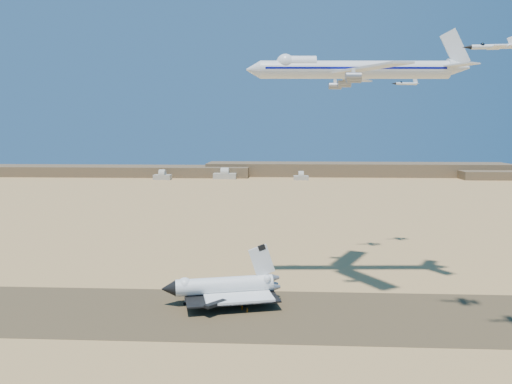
{
  "coord_description": "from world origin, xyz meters",
  "views": [
    {
      "loc": [
        15.94,
        -168.65,
        64.35
      ],
      "look_at": [
        6.54,
        8.0,
        42.29
      ],
      "focal_mm": 35.0,
      "sensor_mm": 36.0,
      "label": 1
    }
  ],
  "objects_px": {
    "crew_b": "(242,308)",
    "chase_jet_c": "(374,76)",
    "chase_jet_d": "(406,84)",
    "crew_c": "(242,308)",
    "shuttle": "(223,287)",
    "carrier_747": "(348,70)",
    "chase_jet_a": "(492,46)",
    "crew_a": "(247,310)"
  },
  "relations": [
    {
      "from": "carrier_747",
      "to": "crew_b",
      "type": "distance_m",
      "value": 100.01
    },
    {
      "from": "crew_b",
      "to": "chase_jet_c",
      "type": "height_order",
      "value": "chase_jet_c"
    },
    {
      "from": "shuttle",
      "to": "chase_jet_c",
      "type": "distance_m",
      "value": 128.58
    },
    {
      "from": "crew_b",
      "to": "shuttle",
      "type": "bearing_deg",
      "value": 14.47
    },
    {
      "from": "carrier_747",
      "to": "crew_c",
      "type": "distance_m",
      "value": 100.05
    },
    {
      "from": "chase_jet_a",
      "to": "chase_jet_d",
      "type": "relative_size",
      "value": 1.09
    },
    {
      "from": "chase_jet_d",
      "to": "crew_b",
      "type": "bearing_deg",
      "value": -139.97
    },
    {
      "from": "carrier_747",
      "to": "chase_jet_a",
      "type": "height_order",
      "value": "carrier_747"
    },
    {
      "from": "shuttle",
      "to": "crew_a",
      "type": "distance_m",
      "value": 14.74
    },
    {
      "from": "crew_a",
      "to": "crew_b",
      "type": "bearing_deg",
      "value": 50.41
    },
    {
      "from": "carrier_747",
      "to": "chase_jet_c",
      "type": "distance_m",
      "value": 52.34
    },
    {
      "from": "chase_jet_d",
      "to": "chase_jet_a",
      "type": "bearing_deg",
      "value": -101.11
    },
    {
      "from": "chase_jet_a",
      "to": "crew_c",
      "type": "bearing_deg",
      "value": 173.85
    },
    {
      "from": "carrier_747",
      "to": "crew_b",
      "type": "bearing_deg",
      "value": -146.6
    },
    {
      "from": "crew_a",
      "to": "crew_c",
      "type": "bearing_deg",
      "value": 53.1
    },
    {
      "from": "crew_b",
      "to": "crew_c",
      "type": "distance_m",
      "value": 0.18
    },
    {
      "from": "crew_a",
      "to": "chase_jet_d",
      "type": "distance_m",
      "value": 150.37
    },
    {
      "from": "chase_jet_c",
      "to": "chase_jet_d",
      "type": "bearing_deg",
      "value": 34.56
    },
    {
      "from": "chase_jet_a",
      "to": "chase_jet_d",
      "type": "xyz_separation_m",
      "value": [
        1.18,
        109.66,
        -0.93
      ]
    },
    {
      "from": "shuttle",
      "to": "chase_jet_a",
      "type": "height_order",
      "value": "chase_jet_a"
    },
    {
      "from": "shuttle",
      "to": "chase_jet_a",
      "type": "distance_m",
      "value": 120.41
    },
    {
      "from": "crew_a",
      "to": "chase_jet_a",
      "type": "bearing_deg",
      "value": -86.74
    },
    {
      "from": "chase_jet_a",
      "to": "chase_jet_c",
      "type": "xyz_separation_m",
      "value": [
        -17.78,
        94.06,
        1.29
      ]
    },
    {
      "from": "chase_jet_a",
      "to": "chase_jet_c",
      "type": "bearing_deg",
      "value": 106.17
    },
    {
      "from": "carrier_747",
      "to": "chase_jet_a",
      "type": "relative_size",
      "value": 5.66
    },
    {
      "from": "crew_b",
      "to": "crew_c",
      "type": "bearing_deg",
      "value": 64.85
    },
    {
      "from": "carrier_747",
      "to": "chase_jet_a",
      "type": "bearing_deg",
      "value": -54.48
    },
    {
      "from": "chase_jet_a",
      "to": "chase_jet_d",
      "type": "distance_m",
      "value": 109.68
    },
    {
      "from": "chase_jet_c",
      "to": "chase_jet_d",
      "type": "distance_m",
      "value": 24.65
    },
    {
      "from": "crew_c",
      "to": "chase_jet_a",
      "type": "xyz_separation_m",
      "value": [
        76.38,
        -15.7,
        88.15
      ]
    },
    {
      "from": "crew_c",
      "to": "chase_jet_c",
      "type": "bearing_deg",
      "value": -65.17
    },
    {
      "from": "carrier_747",
      "to": "chase_jet_a",
      "type": "xyz_separation_m",
      "value": [
        36.73,
        -45.34,
        1.2
      ]
    },
    {
      "from": "chase_jet_d",
      "to": "crew_a",
      "type": "bearing_deg",
      "value": -138.52
    },
    {
      "from": "chase_jet_c",
      "to": "crew_b",
      "type": "bearing_deg",
      "value": -131.61
    },
    {
      "from": "shuttle",
      "to": "crew_b",
      "type": "distance_m",
      "value": 11.84
    },
    {
      "from": "carrier_747",
      "to": "chase_jet_d",
      "type": "distance_m",
      "value": 74.66
    },
    {
      "from": "crew_a",
      "to": "crew_b",
      "type": "distance_m",
      "value": 3.19
    },
    {
      "from": "crew_c",
      "to": "chase_jet_d",
      "type": "distance_m",
      "value": 149.84
    },
    {
      "from": "crew_a",
      "to": "chase_jet_a",
      "type": "height_order",
      "value": "chase_jet_a"
    },
    {
      "from": "chase_jet_d",
      "to": "shuttle",
      "type": "bearing_deg",
      "value": -145.03
    },
    {
      "from": "crew_b",
      "to": "chase_jet_a",
      "type": "xyz_separation_m",
      "value": [
        76.2,
        -15.72,
        88.19
      ]
    },
    {
      "from": "crew_b",
      "to": "crew_c",
      "type": "height_order",
      "value": "crew_c"
    }
  ]
}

